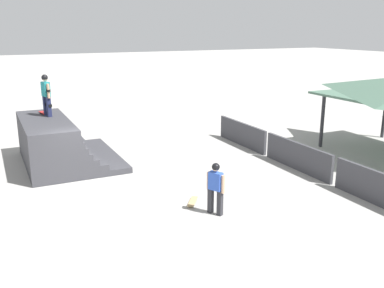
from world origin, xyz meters
The scene contains 7 objects.
ground_plane centered at (0.00, 0.00, 0.00)m, with size 160.00×160.00×0.00m, color #A3A09B.
quarter_pipe_ramp centered at (-3.33, -0.67, 0.79)m, with size 4.81×3.54×1.81m.
skater_on_deck centered at (-4.07, -0.77, 2.76)m, with size 0.72×0.32×1.66m.
skateboard_on_deck centered at (-4.58, -0.87, 1.87)m, with size 0.81×0.31×0.09m.
bystander_walking centered at (3.57, 2.69, 0.91)m, with size 0.58×0.36×1.55m.
skateboard_on_ground centered at (2.61, 2.42, 0.06)m, with size 0.79×0.65×0.09m.
barrier_fence centered at (1.39, 7.45, 0.53)m, with size 11.52×0.12×1.05m.
Camera 1 is at (13.60, -2.92, 5.22)m, focal length 40.00 mm.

